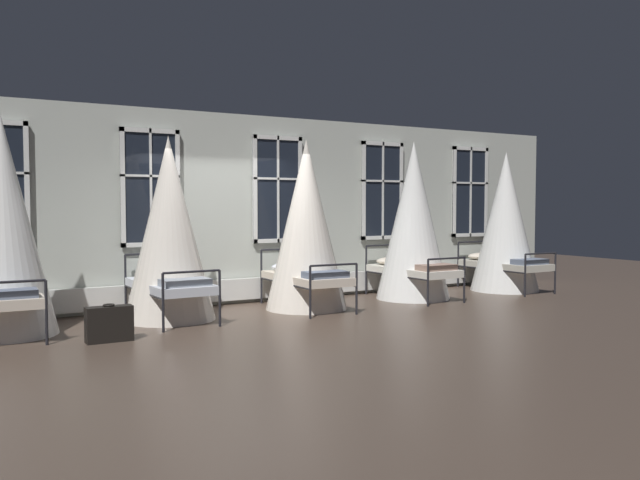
% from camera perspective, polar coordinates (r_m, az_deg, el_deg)
% --- Properties ---
extents(ground, '(28.49, 28.49, 0.00)m').
position_cam_1_polar(ground, '(10.19, -5.93, -6.53)').
color(ground, '#4C3D33').
extents(back_wall_with_windows, '(15.24, 0.10, 3.22)m').
position_cam_1_polar(back_wall_with_windows, '(11.36, -8.95, 2.61)').
color(back_wall_with_windows, '#B2B7AD').
rests_on(back_wall_with_windows, ground).
extents(window_bank, '(12.16, 0.10, 2.82)m').
position_cam_1_polar(window_bank, '(11.27, -8.70, -0.40)').
color(window_bank, black).
rests_on(window_bank, ground).
extents(cot_second, '(1.33, 1.84, 2.88)m').
position_cam_1_polar(cot_second, '(9.46, -25.50, 0.97)').
color(cot_second, black).
rests_on(cot_second, ground).
extents(cot_third, '(1.33, 1.84, 2.69)m').
position_cam_1_polar(cot_third, '(9.98, -12.75, 0.74)').
color(cot_third, black).
rests_on(cot_third, ground).
extents(cot_fourth, '(1.33, 1.84, 2.74)m').
position_cam_1_polar(cot_fourth, '(10.78, -1.18, 1.12)').
color(cot_fourth, black).
rests_on(cot_fourth, ground).
extents(cot_fifth, '(1.33, 1.83, 2.82)m').
position_cam_1_polar(cot_fifth, '(12.08, 7.97, 1.47)').
color(cot_fifth, black).
rests_on(cot_fifth, ground).
extents(cot_sixth, '(1.33, 1.82, 2.72)m').
position_cam_1_polar(cot_sixth, '(13.60, 15.53, 1.36)').
color(cot_sixth, black).
rests_on(cot_sixth, ground).
extents(suitcase_dark, '(0.56, 0.21, 0.47)m').
position_cam_1_polar(suitcase_dark, '(8.67, -17.56, -6.84)').
color(suitcase_dark, black).
rests_on(suitcase_dark, ground).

